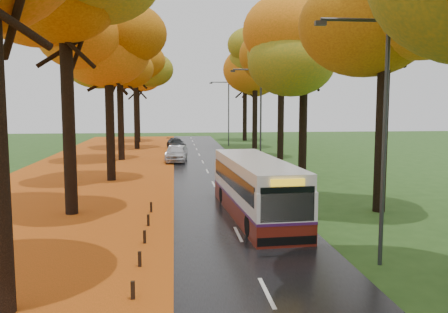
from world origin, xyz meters
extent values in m
cube|color=black|center=(0.00, 25.00, 0.02)|extent=(6.50, 90.00, 0.04)
cube|color=silver|center=(0.00, 25.00, 0.04)|extent=(0.12, 90.00, 0.01)
cube|color=#88420C|center=(-9.00, 25.00, 0.01)|extent=(12.00, 90.00, 0.02)
cube|color=#D45315|center=(-3.05, 25.00, 0.04)|extent=(0.90, 90.00, 0.01)
cylinder|color=black|center=(-7.50, 16.50, 4.58)|extent=(0.60, 0.60, 9.15)
cylinder|color=black|center=(-6.90, 26.50, 4.00)|extent=(0.60, 0.60, 8.00)
ellipsoid|color=orange|center=(-6.90, 26.50, 9.00)|extent=(9.20, 9.20, 7.18)
cylinder|color=black|center=(-7.50, 38.50, 4.29)|extent=(0.60, 0.60, 8.58)
ellipsoid|color=orange|center=(-7.50, 38.50, 9.65)|extent=(8.00, 8.00, 6.24)
cylinder|color=black|center=(-6.90, 49.50, 4.58)|extent=(0.60, 0.60, 9.15)
ellipsoid|color=orange|center=(-6.90, 49.50, 10.30)|extent=(9.20, 9.20, 7.18)
cylinder|color=black|center=(-7.50, 59.50, 4.00)|extent=(0.60, 0.60, 8.00)
ellipsoid|color=orange|center=(-7.50, 59.50, 9.00)|extent=(8.00, 8.00, 6.24)
cylinder|color=black|center=(7.50, 15.50, 4.61)|extent=(0.60, 0.60, 9.22)
cylinder|color=black|center=(6.90, 27.50, 4.10)|extent=(0.60, 0.60, 8.19)
ellipsoid|color=#C87D0F|center=(6.90, 27.50, 9.22)|extent=(9.20, 9.20, 7.18)
cylinder|color=black|center=(7.50, 37.50, 4.35)|extent=(0.60, 0.60, 8.70)
ellipsoid|color=#C87D0F|center=(7.50, 37.50, 9.79)|extent=(8.20, 8.20, 6.40)
cylinder|color=black|center=(6.90, 48.50, 4.61)|extent=(0.60, 0.60, 9.22)
ellipsoid|color=#C87D0F|center=(6.90, 48.50, 10.37)|extent=(9.20, 9.20, 7.18)
cylinder|color=black|center=(7.50, 60.50, 4.10)|extent=(0.60, 0.60, 8.19)
ellipsoid|color=#C87D0F|center=(7.50, 60.50, 9.22)|extent=(8.20, 8.20, 6.40)
cube|color=black|center=(-3.70, 6.00, 0.26)|extent=(0.11, 0.11, 0.52)
cube|color=black|center=(-3.70, 8.60, 0.26)|extent=(0.11, 0.11, 0.52)
cube|color=black|center=(-3.70, 11.20, 0.26)|extent=(0.11, 0.11, 0.52)
cube|color=black|center=(-3.70, 13.80, 0.26)|extent=(0.11, 0.11, 0.52)
cube|color=black|center=(-3.70, 16.40, 0.26)|extent=(0.11, 0.11, 0.52)
cylinder|color=#333538|center=(4.20, 8.00, 4.00)|extent=(0.14, 0.14, 8.00)
cylinder|color=#333538|center=(3.10, 8.00, 7.90)|extent=(2.20, 0.11, 0.11)
cube|color=#333538|center=(2.00, 8.00, 7.78)|extent=(0.35, 0.18, 0.14)
cylinder|color=#333538|center=(4.20, 30.00, 4.00)|extent=(0.14, 0.14, 8.00)
cylinder|color=#333538|center=(3.10, 30.00, 7.90)|extent=(2.20, 0.11, 0.11)
cube|color=#333538|center=(2.00, 30.00, 7.78)|extent=(0.35, 0.18, 0.14)
cylinder|color=#333538|center=(4.20, 52.00, 4.00)|extent=(0.14, 0.14, 8.00)
cylinder|color=#333538|center=(3.10, 52.00, 7.90)|extent=(2.20, 0.11, 0.11)
cube|color=#333538|center=(2.00, 52.00, 7.78)|extent=(0.35, 0.18, 0.14)
cube|color=#5D170E|center=(1.23, 15.07, 0.46)|extent=(2.95, 10.31, 0.83)
cube|color=silver|center=(1.23, 15.07, 1.48)|extent=(2.95, 10.31, 1.20)
cube|color=silver|center=(1.23, 15.07, 2.40)|extent=(2.89, 10.11, 0.65)
cube|color=#3F164E|center=(1.23, 15.07, 0.92)|extent=(2.97, 10.34, 0.11)
cube|color=black|center=(1.23, 15.07, 1.85)|extent=(2.93, 9.50, 0.79)
cube|color=black|center=(1.54, 10.02, 1.66)|extent=(2.04, 0.19, 1.30)
cube|color=yellow|center=(1.54, 10.02, 2.47)|extent=(1.28, 0.14, 0.26)
cube|color=black|center=(1.54, 10.04, 0.30)|extent=(2.27, 0.26, 0.32)
cylinder|color=black|center=(0.41, 11.55, 0.50)|extent=(0.32, 0.94, 0.93)
cylinder|color=black|center=(2.48, 11.68, 0.50)|extent=(0.32, 0.94, 0.93)
cylinder|color=black|center=(0.00, 18.06, 0.50)|extent=(0.32, 0.94, 0.93)
cylinder|color=black|center=(2.07, 18.19, 0.50)|extent=(0.32, 0.94, 0.93)
imported|color=silver|center=(-2.35, 36.31, 0.78)|extent=(2.11, 4.50, 1.49)
imported|color=#98999F|center=(-2.35, 37.39, 0.73)|extent=(2.19, 4.36, 1.37)
imported|color=black|center=(-2.35, 49.19, 0.63)|extent=(2.50, 4.31, 1.18)
camera|label=1|loc=(-2.52, -6.57, 5.32)|focal=38.00mm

